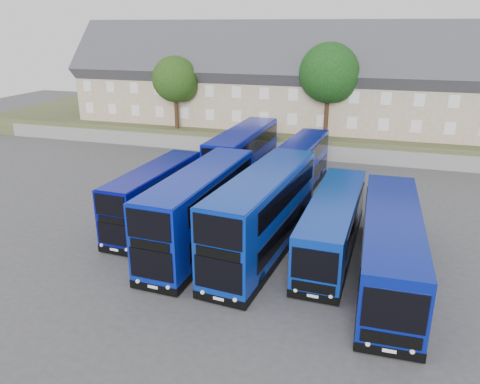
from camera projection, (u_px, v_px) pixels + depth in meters
The scene contains 13 objects.
ground at pixel (224, 272), 25.35m from camera, with size 120.00×120.00×0.00m, color #454449.
retaining_wall at pixel (302, 151), 46.68m from camera, with size 70.00×0.40×1.50m, color slate.
earth_bank at pixel (317, 129), 55.59m from camera, with size 80.00×20.00×2.00m, color #474C2B.
terrace_row at pixel (314, 85), 50.10m from camera, with size 54.00×10.40×11.20m.
dd_front_left at pixel (155, 198), 30.82m from camera, with size 2.73×9.90×3.89m.
dd_front_mid at pixel (200, 211), 27.68m from camera, with size 3.23×11.77×4.63m.
dd_front_right at pixel (263, 216), 26.73m from camera, with size 3.96×12.30×4.81m.
dd_rear_left at pixel (243, 158), 38.64m from camera, with size 3.08×11.65×4.59m.
dd_rear_right at pixel (299, 167), 37.19m from camera, with size 3.22×10.33×4.04m.
coach_east_a at pixel (333, 225), 27.34m from camera, with size 2.90×12.13×3.30m.
coach_east_b at pixel (390, 248), 24.17m from camera, with size 3.11×13.38×3.64m.
tree_west at pixel (177, 81), 49.39m from camera, with size 4.80×4.80×7.65m.
tree_mid at pixel (330, 75), 45.05m from camera, with size 5.76×5.76×9.18m.
Camera 1 is at (7.46, -21.13, 12.67)m, focal length 35.00 mm.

